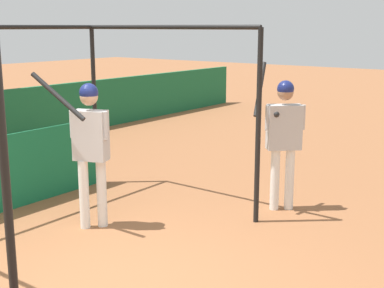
# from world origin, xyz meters

# --- Properties ---
(batting_cage) EXTENTS (3.85, 3.19, 2.63)m
(batting_cage) POSITION_xyz_m (0.64, 2.40, 1.11)
(batting_cage) COLOR black
(batting_cage) RESTS_ON ground
(player_batter) EXTENTS (0.68, 0.78, 2.06)m
(player_batter) POSITION_xyz_m (1.07, 1.48, 1.18)
(player_batter) COLOR white
(player_batter) RESTS_ON ground
(player_waiting) EXTENTS (0.75, 0.64, 2.12)m
(player_waiting) POSITION_xyz_m (3.20, -0.17, 1.15)
(player_waiting) COLOR white
(player_waiting) RESTS_ON ground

